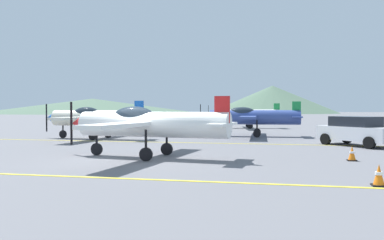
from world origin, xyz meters
TOP-DOWN VIEW (x-y plane):
  - ground_plane at (0.00, 0.00)m, footprint 400.00×400.00m
  - apron_line_near at (0.00, -3.83)m, footprint 80.00×0.16m
  - apron_line_far at (0.00, 8.48)m, footprint 80.00×0.16m
  - airplane_near at (0.46, 1.14)m, footprint 7.47×8.57m
  - airplane_mid at (-6.25, 10.23)m, footprint 7.44×8.56m
  - airplane_far at (3.97, 14.79)m, footprint 7.41×8.54m
  - airplane_back at (2.63, 26.62)m, footprint 7.48×8.57m
  - car_sedan at (10.16, 8.48)m, footprint 4.20×4.41m
  - traffic_cone_front at (8.49, -3.48)m, footprint 0.36×0.36m
  - traffic_cone_side at (8.74, 1.80)m, footprint 0.36×0.36m
  - hill_left at (-69.71, 141.62)m, footprint 89.55×89.55m
  - hill_centerleft at (4.44, 146.73)m, footprint 51.20×51.20m

SIDE VIEW (x-z plane):
  - ground_plane at x=0.00m, z-range 0.00..0.00m
  - apron_line_near at x=0.00m, z-range 0.00..0.01m
  - apron_line_far at x=0.00m, z-range 0.00..0.01m
  - traffic_cone_front at x=8.49m, z-range -0.01..0.58m
  - traffic_cone_side at x=8.74m, z-range -0.01..0.58m
  - car_sedan at x=10.16m, z-range 0.03..1.65m
  - airplane_near at x=0.46m, z-range 0.16..2.72m
  - airplane_mid at x=-6.25m, z-range 0.16..2.72m
  - airplane_far at x=3.97m, z-range 0.16..2.72m
  - airplane_back at x=2.63m, z-range 0.16..2.72m
  - hill_left at x=-69.71m, z-range 0.00..6.00m
  - hill_centerleft at x=4.44m, z-range 0.00..10.90m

